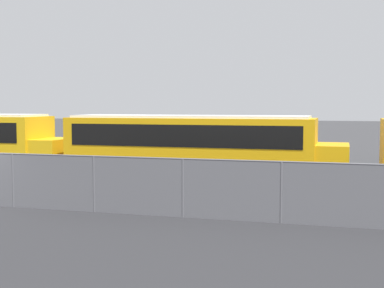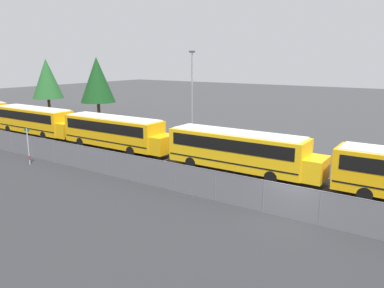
# 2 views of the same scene
# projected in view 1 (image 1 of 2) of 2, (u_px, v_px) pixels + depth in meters

# --- Properties ---
(school_bus_4) EXTENTS (11.77, 2.54, 3.04)m
(school_bus_4) POSITION_uv_depth(u_px,v_px,m) (195.00, 145.00, 22.36)
(school_bus_4) COLOR #EDA80F
(school_bus_4) RESTS_ON ground_plane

